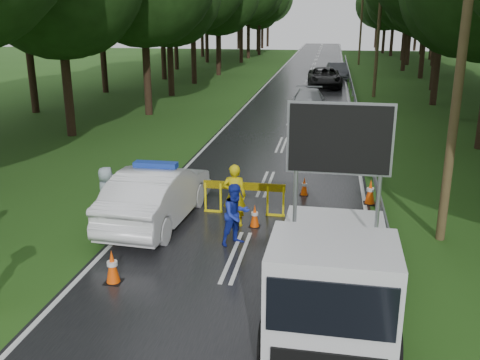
% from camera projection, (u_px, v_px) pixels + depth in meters
% --- Properties ---
extents(ground, '(160.00, 160.00, 0.00)m').
position_uv_depth(ground, '(237.00, 257.00, 13.31)').
color(ground, '#214714').
rests_on(ground, ground).
extents(road, '(7.00, 140.00, 0.02)m').
position_uv_depth(road, '(303.00, 91.00, 41.54)').
color(road, black).
rests_on(road, ground).
extents(guardrail, '(0.12, 60.06, 0.70)m').
position_uv_depth(guardrail, '(352.00, 86.00, 40.48)').
color(guardrail, gray).
rests_on(guardrail, ground).
extents(utility_pole_near, '(1.40, 0.24, 10.00)m').
position_uv_depth(utility_pole_near, '(463.00, 45.00, 12.85)').
color(utility_pole_near, '#483821').
rests_on(utility_pole_near, ground).
extents(utility_pole_mid, '(1.40, 0.24, 10.00)m').
position_uv_depth(utility_pole_mid, '(379.00, 24.00, 37.32)').
color(utility_pole_mid, '#483821').
rests_on(utility_pole_mid, ground).
extents(utility_pole_far, '(1.40, 0.24, 10.00)m').
position_uv_depth(utility_pole_far, '(361.00, 20.00, 61.79)').
color(utility_pole_far, '#483821').
rests_on(utility_pole_far, ground).
extents(police_sedan, '(2.04, 5.08, 1.81)m').
position_uv_depth(police_sedan, '(157.00, 195.00, 15.29)').
color(police_sedan, white).
rests_on(police_sedan, ground).
extents(work_truck, '(2.38, 5.17, 4.09)m').
position_uv_depth(work_truck, '(332.00, 272.00, 10.13)').
color(work_truck, gray).
rests_on(work_truck, ground).
extents(barrier, '(2.46, 0.08, 1.02)m').
position_uv_depth(barrier, '(244.00, 190.00, 15.88)').
color(barrier, yellow).
rests_on(barrier, ground).
extents(officer, '(0.68, 0.46, 1.82)m').
position_uv_depth(officer, '(234.00, 196.00, 14.99)').
color(officer, '#D4BE0B').
rests_on(officer, ground).
extents(civilian, '(1.01, 1.00, 1.65)m').
position_uv_depth(civilian, '(236.00, 215.00, 13.80)').
color(civilian, '#192AA5').
rests_on(civilian, ground).
extents(bystander_right, '(0.87, 0.94, 1.61)m').
position_uv_depth(bystander_right, '(107.00, 194.00, 15.47)').
color(bystander_right, '#8D9EA9').
rests_on(bystander_right, ground).
extents(queue_car_first, '(2.36, 4.70, 1.54)m').
position_uv_depth(queue_car_first, '(340.00, 125.00, 25.16)').
color(queue_car_first, '#3D4145').
rests_on(queue_car_first, ground).
extents(queue_car_second, '(2.09, 4.89, 1.40)m').
position_uv_depth(queue_car_second, '(308.00, 101.00, 32.34)').
color(queue_car_second, '#9FA1A6').
rests_on(queue_car_second, ground).
extents(queue_car_third, '(3.02, 5.87, 1.58)m').
position_uv_depth(queue_car_third, '(325.00, 77.00, 43.78)').
color(queue_car_third, black).
rests_on(queue_car_third, ground).
extents(queue_car_fourth, '(2.08, 4.59, 1.46)m').
position_uv_depth(queue_car_fourth, '(337.00, 71.00, 49.27)').
color(queue_car_fourth, '#45464D').
rests_on(queue_car_fourth, ground).
extents(cone_near_left, '(0.38, 0.38, 0.80)m').
position_uv_depth(cone_near_left, '(112.00, 267.00, 11.91)').
color(cone_near_left, black).
rests_on(cone_near_left, ground).
extents(cone_center, '(0.32, 0.32, 0.67)m').
position_uv_depth(cone_center, '(255.00, 216.00, 15.07)').
color(cone_center, black).
rests_on(cone_center, ground).
extents(cone_far, '(0.30, 0.30, 0.64)m').
position_uv_depth(cone_far, '(304.00, 187.00, 17.70)').
color(cone_far, black).
rests_on(cone_far, ground).
extents(cone_left_mid, '(0.33, 0.33, 0.70)m').
position_uv_depth(cone_left_mid, '(114.00, 228.00, 14.22)').
color(cone_left_mid, black).
rests_on(cone_left_mid, ground).
extents(cone_right, '(0.39, 0.39, 0.82)m').
position_uv_depth(cone_right, '(370.00, 192.00, 16.87)').
color(cone_right, black).
rests_on(cone_right, ground).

